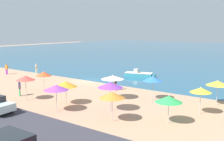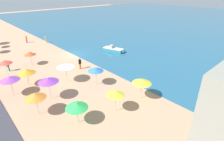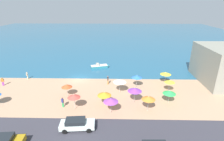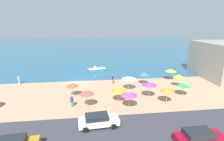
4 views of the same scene
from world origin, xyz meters
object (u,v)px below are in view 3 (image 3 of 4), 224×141
beach_umbrella_1 (149,98)px  skiff_nearshore (99,66)px  beach_umbrella_0 (169,92)px  parked_car_2 (77,124)px  bather_0 (108,80)px  bather_3 (2,81)px  bather_2 (63,102)px  beach_umbrella_11 (166,73)px  beach_umbrella_12 (135,90)px  beach_umbrella_2 (120,81)px  beach_umbrella_9 (170,81)px  beach_umbrella_7 (137,77)px  beach_umbrella_5 (67,86)px  bather_1 (27,75)px  beach_umbrella_3 (104,94)px  beach_umbrella_13 (111,100)px  beach_umbrella_4 (74,96)px

beach_umbrella_1 → skiff_nearshore: (-8.98, 18.55, -1.73)m
beach_umbrella_0 → parked_car_2: (-13.41, -6.72, -1.10)m
bather_0 → bather_3: bearing=-176.9°
bather_0 → parked_car_2: bather_0 is taller
beach_umbrella_1 → bather_2: beach_umbrella_1 is taller
beach_umbrella_11 → beach_umbrella_12: 10.28m
beach_umbrella_2 → beach_umbrella_12: bearing=-55.7°
bather_3 → parked_car_2: (17.23, -12.42, -0.13)m
bather_3 → beach_umbrella_9: bearing=-3.5°
beach_umbrella_0 → parked_car_2: beach_umbrella_0 is taller
beach_umbrella_2 → beach_umbrella_7: bearing=35.8°
beach_umbrella_5 → bather_1: (-10.41, 7.02, -1.06)m
beach_umbrella_2 → beach_umbrella_11: (9.21, 4.24, -0.15)m
beach_umbrella_0 → beach_umbrella_5: size_ratio=0.98×
beach_umbrella_0 → bather_2: (-16.70, -1.60, -0.99)m
beach_umbrella_2 → beach_umbrella_5: 9.18m
beach_umbrella_1 → beach_umbrella_7: 7.96m
beach_umbrella_11 → beach_umbrella_12: size_ratio=0.91×
bather_0 → skiff_nearshore: size_ratio=0.38×
beach_umbrella_5 → skiff_nearshore: (4.21, 14.42, -1.56)m
skiff_nearshore → beach_umbrella_0: bearing=-52.1°
beach_umbrella_7 → bather_1: bearing=171.9°
beach_umbrella_7 → parked_car_2: bearing=-125.6°
beach_umbrella_7 → bather_0: 5.80m
beach_umbrella_1 → beach_umbrella_7: beach_umbrella_7 is taller
beach_umbrella_1 → beach_umbrella_3: (-6.58, 1.37, -0.15)m
beach_umbrella_0 → beach_umbrella_13: beach_umbrella_13 is taller
beach_umbrella_5 → beach_umbrella_12: 11.55m
beach_umbrella_0 → beach_umbrella_4: size_ratio=0.87×
beach_umbrella_0 → beach_umbrella_5: bearing=173.7°
parked_car_2 → beach_umbrella_12: bearing=40.0°
beach_umbrella_5 → bather_3: 14.30m
beach_umbrella_7 → bather_1: 23.03m
beach_umbrella_5 → parked_car_2: 9.34m
beach_umbrella_9 → bather_3: size_ratio=1.40×
beach_umbrella_2 → bather_1: bearing=163.9°
beach_umbrella_0 → beach_umbrella_3: size_ratio=0.97×
beach_umbrella_13 → beach_umbrella_12: bearing=38.5°
beach_umbrella_2 → bather_2: (-8.87, -4.88, -1.36)m
beach_umbrella_7 → bather_2: size_ratio=1.50×
bather_0 → skiff_nearshore: bearing=105.3°
beach_umbrella_5 → skiff_nearshore: bearing=73.7°
beach_umbrella_7 → beach_umbrella_11: bearing=17.4°
beach_umbrella_1 → beach_umbrella_12: 2.82m
beach_umbrella_9 → bather_0: size_ratio=1.35×
beach_umbrella_13 → bather_3: beach_umbrella_13 is taller
bather_3 → beach_umbrella_3: bearing=-17.9°
beach_umbrella_1 → beach_umbrella_13: bearing=-171.8°
beach_umbrella_3 → skiff_nearshore: size_ratio=0.50×
bather_2 → beach_umbrella_1: bearing=-2.9°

